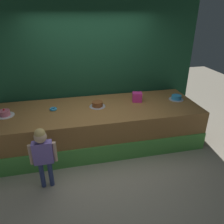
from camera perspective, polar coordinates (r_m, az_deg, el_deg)
name	(u,v)px	position (r m, az deg, el deg)	size (l,w,h in m)	color
ground_plane	(105,162)	(4.10, -1.81, -12.85)	(12.00, 12.00, 0.00)	#ADA38E
stage_platform	(99,126)	(4.43, -3.54, -3.58)	(3.98, 1.37, 0.79)	#9E6B38
curtain_backdrop	(91,60)	(4.75, -5.51, 13.46)	(4.64, 0.08, 3.12)	#19472D
child_figure	(43,151)	(3.39, -17.64, -9.58)	(0.40, 0.18, 1.03)	#3F4C8C
pink_box	(137,97)	(4.55, 6.55, 3.89)	(0.19, 0.17, 0.19)	#E83396
donut	(53,109)	(4.30, -15.06, 0.75)	(0.14, 0.14, 0.04)	#3399D8
cake_left	(5,113)	(4.37, -26.19, -0.34)	(0.32, 0.32, 0.14)	white
cake_center	(97,104)	(4.29, -3.84, 2.00)	(0.32, 0.32, 0.11)	silver
cake_right	(176,98)	(4.83, 16.41, 3.62)	(0.31, 0.31, 0.09)	silver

